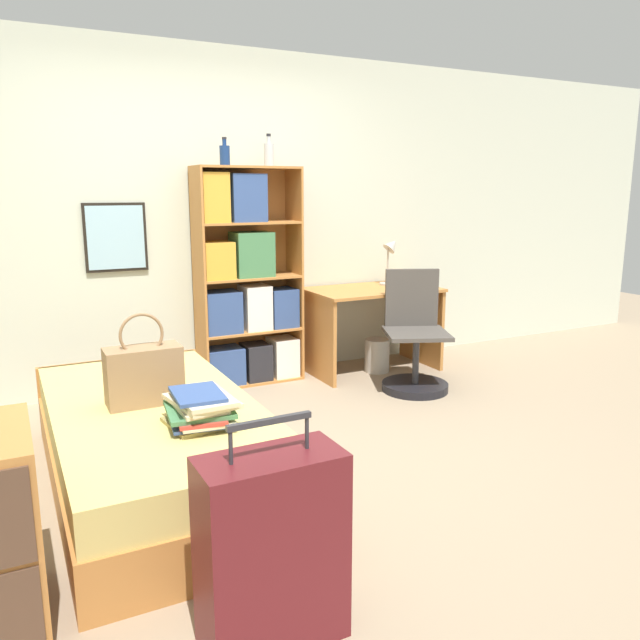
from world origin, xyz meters
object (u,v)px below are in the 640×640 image
at_px(bookcase, 245,286).
at_px(bottle_green, 225,155).
at_px(suitcase, 272,549).
at_px(desk_chair, 414,353).
at_px(bottle_brown, 269,154).
at_px(waste_bin, 377,355).
at_px(book_stack_on_bed, 200,408).
at_px(desk, 372,314).
at_px(bed, 155,444).
at_px(handbag, 144,374).
at_px(desk_lamp, 391,253).

height_order(bookcase, bottle_green, bottle_green).
xyz_separation_m(suitcase, desk_chair, (2.06, 2.07, -0.05)).
height_order(bottle_brown, waste_bin, bottle_brown).
relative_size(book_stack_on_bed, suitcase, 0.49).
distance_m(desk, desk_chair, 0.63).
bearing_deg(bed, book_stack_on_bed, -71.39).
xyz_separation_m(handbag, suitcase, (0.13, -1.37, -0.27)).
distance_m(handbag, waste_bin, 2.55).
relative_size(bookcase, waste_bin, 6.02).
height_order(handbag, waste_bin, handbag).
bearing_deg(desk_chair, desk_lamp, 71.99).
xyz_separation_m(bed, bottle_brown, (1.28, 1.47, 1.58)).
height_order(handbag, bookcase, bookcase).
bearing_deg(handbag, bottle_brown, 47.98).
relative_size(desk_chair, waste_bin, 3.26).
distance_m(book_stack_on_bed, desk_chair, 2.33).
distance_m(bookcase, bottle_green, 1.01).
bearing_deg(desk, desk_chair, -87.42).
relative_size(book_stack_on_bed, desk_lamp, 0.93).
height_order(desk_chair, waste_bin, desk_chair).
bearing_deg(handbag, bed, -19.46).
height_order(handbag, desk, handbag).
height_order(bed, bottle_brown, bottle_brown).
bearing_deg(bed, handbag, 160.54).
distance_m(suitcase, desk, 3.36).
bearing_deg(bottle_green, desk_chair, -30.20).
relative_size(bed, handbag, 4.25).
bearing_deg(desk_lamp, bookcase, 177.78).
relative_size(bottle_brown, waste_bin, 0.87).
relative_size(bookcase, bottle_brown, 6.96).
relative_size(bookcase, desk, 1.57).
xyz_separation_m(suitcase, bookcase, (0.96, 2.83, 0.45)).
relative_size(book_stack_on_bed, bookcase, 0.23).
xyz_separation_m(bottle_brown, desk_lamp, (1.11, -0.05, -0.80)).
bearing_deg(suitcase, desk_chair, 45.13).
distance_m(bed, bottle_brown, 2.51).
bearing_deg(book_stack_on_bed, bottle_brown, 58.64).
bearing_deg(handbag, suitcase, -84.61).
height_order(book_stack_on_bed, suitcase, suitcase).
distance_m(bottle_brown, desk_chair, 1.90).
height_order(bottle_green, bottle_brown, bottle_brown).
xyz_separation_m(bookcase, waste_bin, (1.10, -0.23, -0.64)).
xyz_separation_m(bottle_brown, waste_bin, (0.87, -0.23, -1.66)).
height_order(bottle_green, desk_lamp, bottle_green).
relative_size(desk, desk_lamp, 2.56).
height_order(bed, desk, desk).
bearing_deg(desk_chair, handbag, -162.28).
relative_size(handbag, desk_chair, 0.52).
distance_m(bed, waste_bin, 2.49).
xyz_separation_m(book_stack_on_bed, desk_lamp, (2.25, 1.82, 0.47)).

